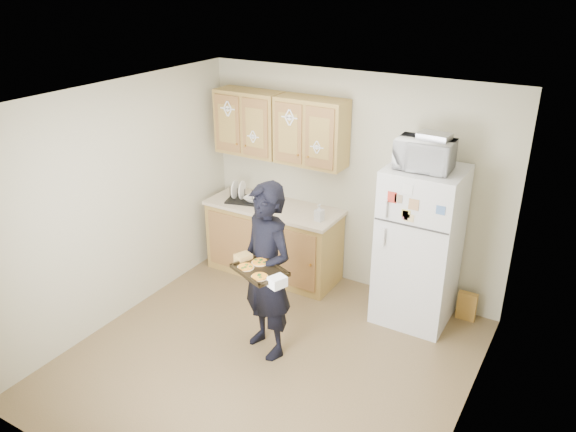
{
  "coord_description": "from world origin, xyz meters",
  "views": [
    {
      "loc": [
        2.41,
        -3.7,
        3.47
      ],
      "look_at": [
        -0.04,
        0.45,
        1.34
      ],
      "focal_mm": 35.0,
      "sensor_mm": 36.0,
      "label": 1
    }
  ],
  "objects": [
    {
      "name": "wall_left",
      "position": [
        -1.8,
        0.0,
        1.25
      ],
      "size": [
        0.04,
        3.6,
        2.5
      ],
      "primitive_type": "cube",
      "color": "#BCB698",
      "rests_on": "floor"
    },
    {
      "name": "upper_cab_right",
      "position": [
        -0.43,
        1.61,
        1.83
      ],
      "size": [
        0.8,
        0.33,
        0.75
      ],
      "primitive_type": "cube",
      "color": "olive",
      "rests_on": "wall_back"
    },
    {
      "name": "ceiling",
      "position": [
        0.0,
        0.0,
        2.5
      ],
      "size": [
        3.6,
        3.6,
        0.0
      ],
      "primitive_type": "plane",
      "color": "white",
      "rests_on": "wall_back"
    },
    {
      "name": "upper_cab_left",
      "position": [
        -1.25,
        1.61,
        1.83
      ],
      "size": [
        0.8,
        0.33,
        0.75
      ],
      "primitive_type": "cube",
      "color": "olive",
      "rests_on": "wall_back"
    },
    {
      "name": "wall_right",
      "position": [
        1.8,
        0.0,
        1.25
      ],
      "size": [
        0.04,
        3.6,
        2.5
      ],
      "primitive_type": "cube",
      "color": "#BCB698",
      "rests_on": "floor"
    },
    {
      "name": "pizza_front_right",
      "position": [
        0.09,
        -0.24,
        1.07
      ],
      "size": [
        0.15,
        0.15,
        0.02
      ],
      "primitive_type": "cylinder",
      "color": "orange",
      "rests_on": "baking_tray"
    },
    {
      "name": "wall_front",
      "position": [
        0.0,
        -1.8,
        1.25
      ],
      "size": [
        3.6,
        0.04,
        2.5
      ],
      "primitive_type": "cube",
      "color": "#BCB698",
      "rests_on": "floor"
    },
    {
      "name": "pizza_back_left",
      "position": [
        -0.06,
        -0.02,
        1.07
      ],
      "size": [
        0.15,
        0.15,
        0.02
      ],
      "primitive_type": "cylinder",
      "color": "orange",
      "rests_on": "baking_tray"
    },
    {
      "name": "refrigerator",
      "position": [
        0.95,
        1.43,
        0.85
      ],
      "size": [
        0.75,
        0.7,
        1.7
      ],
      "primitive_type": "cube",
      "color": "silver",
      "rests_on": "floor"
    },
    {
      "name": "microwave",
      "position": [
        0.92,
        1.38,
        1.85
      ],
      "size": [
        0.55,
        0.38,
        0.3
      ],
      "primitive_type": "imported",
      "rotation": [
        0.0,
        0.0,
        0.04
      ],
      "color": "silver",
      "rests_on": "refrigerator"
    },
    {
      "name": "baking_tray",
      "position": [
        0.02,
        -0.13,
        1.05
      ],
      "size": [
        0.55,
        0.48,
        0.04
      ],
      "primitive_type": "cube",
      "rotation": [
        0.0,
        0.0,
        -0.38
      ],
      "color": "black",
      "rests_on": "person"
    },
    {
      "name": "dish_rack",
      "position": [
        -1.23,
        1.44,
        0.98
      ],
      "size": [
        0.49,
        0.41,
        0.17
      ],
      "primitive_type": "cube",
      "rotation": [
        0.0,
        0.0,
        0.27
      ],
      "color": "black",
      "rests_on": "countertop"
    },
    {
      "name": "bowl",
      "position": [
        -1.12,
        1.44,
        0.95
      ],
      "size": [
        0.21,
        0.21,
        0.05
      ],
      "primitive_type": "imported",
      "rotation": [
        0.0,
        0.0,
        0.02
      ],
      "color": "white",
      "rests_on": "dish_rack"
    },
    {
      "name": "floor",
      "position": [
        0.0,
        0.0,
        0.0
      ],
      "size": [
        3.6,
        3.6,
        0.0
      ],
      "primitive_type": "plane",
      "color": "brown",
      "rests_on": "ground"
    },
    {
      "name": "foil_pan",
      "position": [
        0.99,
        1.41,
        2.03
      ],
      "size": [
        0.31,
        0.22,
        0.06
      ],
      "primitive_type": "cube",
      "rotation": [
        0.0,
        0.0,
        -0.06
      ],
      "color": "#B5B6BD",
      "rests_on": "microwave"
    },
    {
      "name": "person",
      "position": [
        -0.1,
        0.15,
        0.88
      ],
      "size": [
        0.75,
        0.63,
        1.75
      ],
      "primitive_type": "imported",
      "rotation": [
        0.0,
        0.0,
        -0.38
      ],
      "color": "black",
      "rests_on": "floor"
    },
    {
      "name": "base_cabinet",
      "position": [
        -0.85,
        1.48,
        0.43
      ],
      "size": [
        1.6,
        0.6,
        0.86
      ],
      "primitive_type": "cube",
      "color": "olive",
      "rests_on": "floor"
    },
    {
      "name": "wall_back",
      "position": [
        0.0,
        1.8,
        1.25
      ],
      "size": [
        3.6,
        0.04,
        2.5
      ],
      "primitive_type": "cube",
      "color": "#BCB698",
      "rests_on": "floor"
    },
    {
      "name": "cereal_box",
      "position": [
        1.47,
        1.67,
        0.16
      ],
      "size": [
        0.2,
        0.07,
        0.32
      ],
      "primitive_type": "cube",
      "color": "gold",
      "rests_on": "floor"
    },
    {
      "name": "soap_bottle",
      "position": [
        -0.19,
        1.38,
        1.0
      ],
      "size": [
        0.1,
        0.1,
        0.19
      ],
      "primitive_type": "imported",
      "rotation": [
        0.0,
        0.0,
        -0.12
      ],
      "color": "silver",
      "rests_on": "countertop"
    },
    {
      "name": "countertop",
      "position": [
        -0.85,
        1.48,
        0.88
      ],
      "size": [
        1.64,
        0.64,
        0.04
      ],
      "primitive_type": "cube",
      "color": "beige",
      "rests_on": "base_cabinet"
    },
    {
      "name": "pizza_front_left",
      "position": [
        -0.11,
        -0.16,
        1.07
      ],
      "size": [
        0.15,
        0.15,
        0.02
      ],
      "primitive_type": "cylinder",
      "color": "orange",
      "rests_on": "baking_tray"
    }
  ]
}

